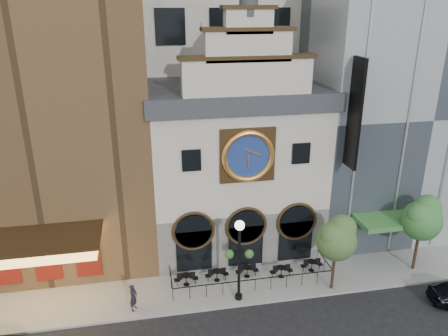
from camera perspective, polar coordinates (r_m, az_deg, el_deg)
name	(u,v)px	position (r m, az deg, el deg)	size (l,w,h in m)	color
ground	(260,305)	(28.66, 4.69, -17.37)	(120.00, 120.00, 0.00)	black
sidewalk	(250,280)	(30.55, 3.43, -14.42)	(44.00, 5.00, 0.15)	gray
clock_building	(235,162)	(32.06, 1.38, 0.79)	(12.60, 8.78, 18.65)	#605E5B
theater_building	(42,82)	(32.63, -22.72, 10.32)	(14.00, 15.60, 25.00)	brown
retail_building	(387,102)	(37.81, 20.53, 8.06)	(14.00, 14.40, 20.00)	gray
cafe_railing	(250,274)	(30.24, 3.45, -13.61)	(10.60, 2.60, 0.90)	black
bistro_0	(186,279)	(29.79, -4.96, -14.23)	(1.58, 0.68, 0.90)	black
bistro_1	(217,275)	(30.08, -0.93, -13.75)	(1.58, 0.68, 0.90)	black
bistro_2	(247,271)	(30.48, 3.03, -13.26)	(1.58, 0.68, 0.90)	black
bistro_3	(281,271)	(30.67, 7.49, -13.19)	(1.58, 0.68, 0.90)	black
bistro_4	(312,265)	(31.62, 11.39, -12.31)	(1.58, 0.68, 0.90)	black
pedestrian	(133,297)	(27.99, -11.75, -16.22)	(0.64, 0.42, 1.75)	black
lamppost	(239,252)	(26.86, 2.01, -10.90)	(1.75, 0.76, 5.53)	black
tree_left	(337,238)	(28.56, 14.54, -8.78)	(2.65, 2.55, 5.10)	#382619
tree_right	(422,217)	(32.42, 24.46, -5.90)	(2.81, 2.71, 5.42)	#382619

